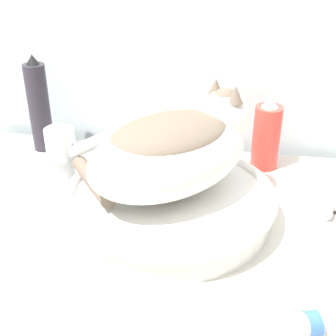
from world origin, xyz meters
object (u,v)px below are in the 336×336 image
at_px(hairspray_can_black, 39,106).
at_px(spray_bottle_trigger, 266,136).
at_px(cat, 174,148).
at_px(deodorant_stick, 210,131).
at_px(faucet, 67,154).
at_px(cream_tube, 266,330).

relative_size(hairspray_can_black, spray_bottle_trigger, 1.39).
xyz_separation_m(cat, deodorant_stick, (0.04, 0.21, -0.06)).
distance_m(deodorant_stick, spray_bottle_trigger, 0.12).
xyz_separation_m(cat, spray_bottle_trigger, (0.16, 0.21, -0.06)).
bearing_deg(faucet, spray_bottle_trigger, 38.53).
bearing_deg(hairspray_can_black, cat, -32.09).
bearing_deg(spray_bottle_trigger, deodorant_stick, 180.00).
relative_size(deodorant_stick, cream_tube, 0.99).
xyz_separation_m(deodorant_stick, spray_bottle_trigger, (0.12, 0.00, -0.00)).
height_order(cat, deodorant_stick, cat).
height_order(deodorant_stick, cream_tube, deodorant_stick).
height_order(faucet, deodorant_stick, faucet).
bearing_deg(deodorant_stick, cream_tube, -75.55).
relative_size(cat, spray_bottle_trigger, 2.26).
bearing_deg(cat, spray_bottle_trigger, 6.22).
bearing_deg(faucet, cat, 2.42).
height_order(faucet, hairspray_can_black, hairspray_can_black).
bearing_deg(faucet, hairspray_can_black, 141.49).
height_order(spray_bottle_trigger, cream_tube, spray_bottle_trigger).
xyz_separation_m(faucet, cream_tube, (0.38, -0.30, -0.07)).
bearing_deg(spray_bottle_trigger, faucet, -155.80).
bearing_deg(deodorant_stick, hairspray_can_black, 180.00).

